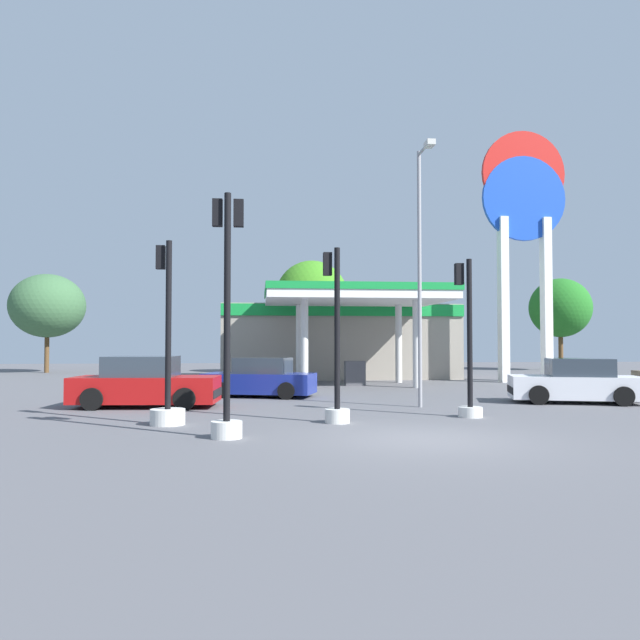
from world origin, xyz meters
The scene contains 14 objects.
ground_plane centered at (0.00, 0.00, 0.00)m, with size 90.00×90.00×0.00m, color #56565B.
gas_station centered at (0.99, 20.62, 2.20)m, with size 12.46×11.79×4.41m.
station_pole_sign centered at (9.65, 16.73, 7.90)m, with size 4.19×0.56×12.39m.
car_0 centered at (6.84, 6.70, 0.65)m, with size 4.31×2.73×1.44m.
car_1 centered at (-6.73, 6.79, 0.69)m, with size 4.42×2.23×1.53m.
car_3 centered at (-3.29, 9.91, 0.63)m, with size 4.22×2.70×1.40m.
traffic_signal_0 centered at (-3.98, 0.54, 1.95)m, with size 0.65×0.68×5.06m.
traffic_signal_1 centered at (2.16, 3.45, 1.44)m, with size 0.64×0.67×4.16m.
traffic_signal_2 centered at (-1.45, 2.66, 1.41)m, with size 0.63×0.66×4.28m.
traffic_signal_3 centered at (-5.50, 2.70, 1.02)m, with size 0.82×0.82×4.40m.
tree_0 centered at (-16.76, 28.44, 4.25)m, with size 4.64×4.64×6.28m.
tree_1 centered at (-0.06, 25.98, 4.70)m, with size 4.55×4.55×7.04m.
tree_2 centered at (17.33, 28.26, 4.29)m, with size 4.17×4.17×6.33m.
corner_streetlamp centered at (1.53, 5.80, 4.63)m, with size 0.24×1.48×7.81m.
Camera 1 is at (-3.32, -12.32, 1.98)m, focal length 34.65 mm.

